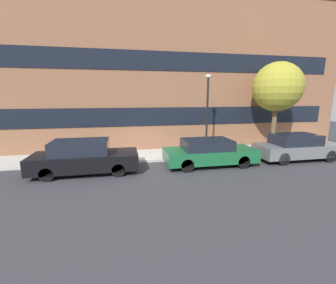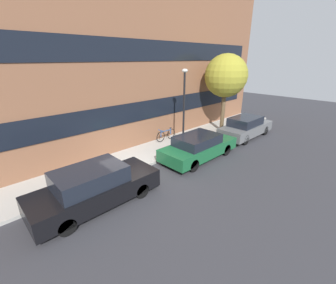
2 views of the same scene
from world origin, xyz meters
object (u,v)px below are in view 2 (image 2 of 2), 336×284
(parked_car_black, at_px, (95,187))
(parked_car_green, at_px, (199,147))
(lamp_post, at_px, (184,100))
(parked_car_grey, at_px, (246,127))
(bicycle, at_px, (166,134))
(street_tree, at_px, (226,76))
(fire_hydrant, at_px, (75,176))

(parked_car_black, relative_size, parked_car_green, 1.02)
(lamp_post, bearing_deg, parked_car_grey, -17.98)
(parked_car_green, xyz_separation_m, lamp_post, (0.41, 1.48, 2.19))
(parked_car_grey, relative_size, lamp_post, 1.01)
(bicycle, bearing_deg, street_tree, 164.51)
(parked_car_black, xyz_separation_m, lamp_post, (6.26, 1.48, 2.13))
(fire_hydrant, relative_size, street_tree, 0.15)
(parked_car_black, distance_m, lamp_post, 6.78)
(fire_hydrant, bearing_deg, street_tree, 0.32)
(parked_car_black, bearing_deg, street_tree, 9.30)
(street_tree, bearing_deg, bicycle, 164.17)
(parked_car_black, relative_size, fire_hydrant, 5.97)
(parked_car_black, xyz_separation_m, bicycle, (6.29, 2.98, -0.22))
(parked_car_black, xyz_separation_m, fire_hydrant, (-0.03, 1.68, -0.21))
(parked_car_green, xyz_separation_m, fire_hydrant, (-5.88, 1.68, -0.15))
(fire_hydrant, bearing_deg, parked_car_black, -88.98)
(parked_car_green, distance_m, lamp_post, 2.68)
(parked_car_black, distance_m, parked_car_green, 5.85)
(parked_car_black, xyz_separation_m, street_tree, (10.64, 1.74, 3.18))
(street_tree, bearing_deg, parked_car_grey, -83.66)
(parked_car_black, height_order, parked_car_green, parked_car_black)
(parked_car_black, relative_size, parked_car_grey, 1.03)
(parked_car_grey, height_order, fire_hydrant, parked_car_grey)
(parked_car_green, relative_size, bicycle, 2.89)
(lamp_post, bearing_deg, street_tree, 3.39)
(fire_hydrant, distance_m, bicycle, 6.45)
(parked_car_grey, bearing_deg, parked_car_black, 180.00)
(parked_car_green, bearing_deg, street_tree, 20.00)
(fire_hydrant, xyz_separation_m, street_tree, (10.67, 0.06, 3.39))
(fire_hydrant, bearing_deg, parked_car_grey, -8.81)
(parked_car_grey, xyz_separation_m, fire_hydrant, (-10.86, 1.68, -0.18))
(parked_car_grey, bearing_deg, parked_car_green, 180.00)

